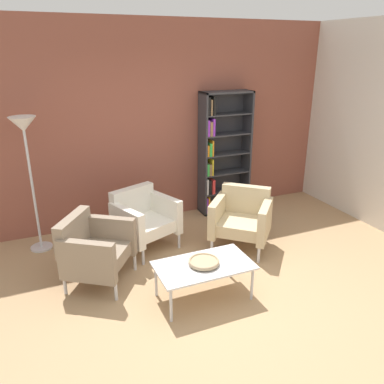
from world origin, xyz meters
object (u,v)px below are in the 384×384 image
armchair_corner_red (143,218)px  armchair_spare_guest (94,248)px  bookshelf_tall (220,154)px  armchair_by_bookshelf (242,217)px  decorative_bowl (204,261)px  floor_lamp_torchiere (25,141)px  coffee_table_low (204,267)px

armchair_corner_red → armchair_spare_guest: 0.93m
bookshelf_tall → armchair_by_bookshelf: size_ratio=2.00×
armchair_by_bookshelf → armchair_corner_red: size_ratio=1.06×
decorative_bowl → armchair_corner_red: 1.36m
decorative_bowl → armchair_by_bookshelf: (0.94, 0.85, -0.02)m
armchair_corner_red → floor_lamp_torchiere: floor_lamp_torchiere is taller
armchair_by_bookshelf → armchair_corner_red: 1.29m
decorative_bowl → armchair_by_bookshelf: size_ratio=0.34×
bookshelf_tall → armchair_spare_guest: (-2.22, -1.30, -0.53)m
armchair_corner_red → armchair_spare_guest: size_ratio=0.95×
bookshelf_tall → armchair_by_bookshelf: bearing=-103.5°
armchair_by_bookshelf → floor_lamp_torchiere: floor_lamp_torchiere is taller
coffee_table_low → decorative_bowl: 0.07m
coffee_table_low → armchair_by_bookshelf: (0.94, 0.85, 0.05)m
bookshelf_tall → armchair_spare_guest: bearing=-149.6°
bookshelf_tall → floor_lamp_torchiere: bookshelf_tall is taller
armchair_by_bookshelf → floor_lamp_torchiere: (-2.47, 0.98, 1.03)m
armchair_by_bookshelf → floor_lamp_torchiere: 2.85m
coffee_table_low → floor_lamp_torchiere: bearing=129.8°
coffee_table_low → armchair_corner_red: armchair_corner_red is taller
decorative_bowl → armchair_corner_red: armchair_corner_red is taller
decorative_bowl → armchair_spare_guest: bearing=142.2°
armchair_corner_red → armchair_spare_guest: (-0.73, -0.57, 0.00)m
coffee_table_low → armchair_corner_red: (-0.25, 1.34, 0.05)m
decorative_bowl → floor_lamp_torchiere: (-1.53, 1.83, 1.01)m
armchair_spare_guest → bookshelf_tall: bearing=-25.2°
bookshelf_tall → floor_lamp_torchiere: size_ratio=1.09×
armchair_corner_red → floor_lamp_torchiere: (-1.27, 0.50, 1.03)m
coffee_table_low → armchair_spare_guest: size_ratio=1.06×
coffee_table_low → bookshelf_tall: bearing=59.3°
coffee_table_low → decorative_bowl: decorative_bowl is taller
armchair_spare_guest → coffee_table_low: bearing=-93.5°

